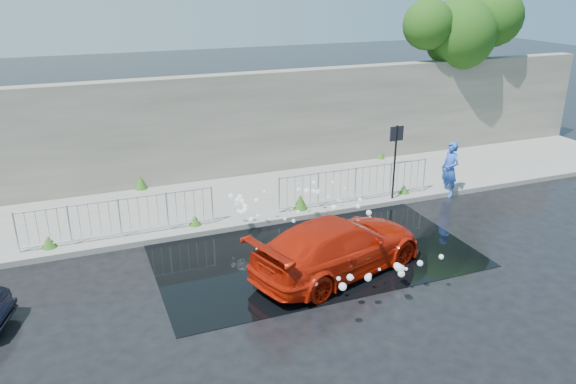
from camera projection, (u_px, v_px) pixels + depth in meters
name	position (u px, v px, depth m)	size (l,w,h in m)	color
ground	(309.00, 272.00, 13.52)	(90.00, 90.00, 0.00)	black
pavement	(246.00, 198.00, 17.83)	(30.00, 4.00, 0.15)	slate
curb	(267.00, 222.00, 16.09)	(30.00, 0.25, 0.16)	slate
retaining_wall	(225.00, 126.00, 19.09)	(30.00, 0.60, 3.50)	#605D51
puddle	(311.00, 251.00, 14.55)	(8.00, 5.00, 0.01)	black
sign_post	(395.00, 150.00, 17.03)	(0.45, 0.06, 2.50)	black
tree	(465.00, 28.00, 21.56)	(5.11, 2.77, 6.36)	#332114
railing_left	(120.00, 217.00, 14.79)	(5.05, 0.05, 1.10)	silver
railing_right	(355.00, 183.00, 17.19)	(5.05, 0.05, 1.10)	silver
weeds	(239.00, 197.00, 17.23)	(12.17, 3.93, 0.46)	#255316
water_spray	(313.00, 224.00, 14.27)	(3.67, 5.68, 1.01)	white
red_car	(339.00, 246.00, 13.35)	(1.86, 4.57, 1.32)	#A81706
person	(450.00, 169.00, 17.94)	(0.65, 0.43, 1.79)	blue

